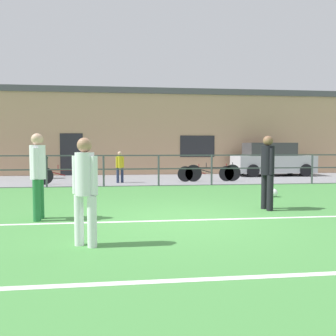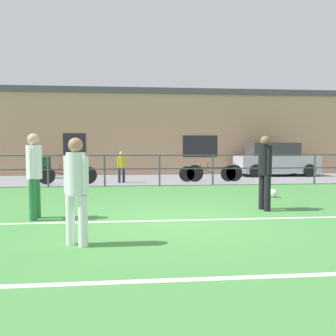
% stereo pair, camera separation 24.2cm
% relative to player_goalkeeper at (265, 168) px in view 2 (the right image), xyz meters
% --- Properties ---
extents(ground, '(60.00, 44.00, 0.04)m').
position_rel_player_goalkeeper_xyz_m(ground, '(-2.02, -0.85, -0.99)').
color(ground, '#478C42').
extents(field_line_touchline, '(36.00, 0.11, 0.00)m').
position_rel_player_goalkeeper_xyz_m(field_line_touchline, '(-2.02, -0.92, -0.96)').
color(field_line_touchline, white).
rests_on(field_line_touchline, ground).
extents(field_line_hash, '(36.00, 0.11, 0.00)m').
position_rel_player_goalkeeper_xyz_m(field_line_hash, '(-2.02, -3.98, -0.96)').
color(field_line_hash, white).
rests_on(field_line_hash, ground).
extents(pavement_strip, '(48.00, 5.00, 0.02)m').
position_rel_player_goalkeeper_xyz_m(pavement_strip, '(-2.02, 7.65, -0.96)').
color(pavement_strip, gray).
rests_on(pavement_strip, ground).
extents(perimeter_fence, '(36.07, 0.07, 1.15)m').
position_rel_player_goalkeeper_xyz_m(perimeter_fence, '(-2.02, 5.15, -0.22)').
color(perimeter_fence, '#474C51').
rests_on(perimeter_fence, ground).
extents(clubhouse_facade, '(28.00, 2.56, 4.42)m').
position_rel_player_goalkeeper_xyz_m(clubhouse_facade, '(-2.02, 11.35, 1.25)').
color(clubhouse_facade, tan).
rests_on(clubhouse_facade, ground).
extents(player_goalkeeper, '(0.30, 0.46, 1.70)m').
position_rel_player_goalkeeper_xyz_m(player_goalkeeper, '(0.00, 0.00, 0.00)').
color(player_goalkeeper, black).
rests_on(player_goalkeeper, ground).
extents(player_striker, '(0.38, 0.28, 1.58)m').
position_rel_player_goalkeeper_xyz_m(player_striker, '(-3.81, -2.51, -0.07)').
color(player_striker, white).
rests_on(player_striker, ground).
extents(player_winger, '(0.30, 0.47, 1.71)m').
position_rel_player_goalkeeper_xyz_m(player_winger, '(-4.94, -0.52, 0.01)').
color(player_winger, '#237038').
rests_on(player_winger, ground).
extents(soccer_ball_match, '(0.24, 0.24, 0.24)m').
position_rel_player_goalkeeper_xyz_m(soccer_ball_match, '(1.01, 1.94, -0.85)').
color(soccer_ball_match, white).
rests_on(soccer_ball_match, ground).
extents(spectator_child, '(0.32, 0.22, 1.24)m').
position_rel_player_goalkeeper_xyz_m(spectator_child, '(-3.46, 6.29, -0.24)').
color(spectator_child, '#232D4C').
rests_on(spectator_child, pavement_strip).
extents(parked_car_red, '(3.84, 1.78, 1.61)m').
position_rel_player_goalkeeper_xyz_m(parked_car_red, '(3.94, 8.88, -0.19)').
color(parked_car_red, '#B7B7BC').
rests_on(parked_car_red, pavement_strip).
extents(bicycle_parked_1, '(2.36, 0.04, 0.73)m').
position_rel_player_goalkeeper_xyz_m(bicycle_parked_1, '(0.04, 6.35, -0.61)').
color(bicycle_parked_1, black).
rests_on(bicycle_parked_1, pavement_strip).
extents(bicycle_parked_2, '(2.33, 0.04, 0.78)m').
position_rel_player_goalkeeper_xyz_m(bicycle_parked_2, '(0.33, 6.35, -0.59)').
color(bicycle_parked_2, black).
rests_on(bicycle_parked_2, pavement_strip).
extents(bicycle_parked_4, '(2.22, 0.04, 0.76)m').
position_rel_player_goalkeeper_xyz_m(bicycle_parked_4, '(-5.49, 5.89, -0.60)').
color(bicycle_parked_4, black).
rests_on(bicycle_parked_4, pavement_strip).
extents(trash_bin_0, '(0.56, 0.48, 0.96)m').
position_rel_player_goalkeeper_xyz_m(trash_bin_0, '(-7.02, 8.55, -0.46)').
color(trash_bin_0, '#194C28').
rests_on(trash_bin_0, pavement_strip).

